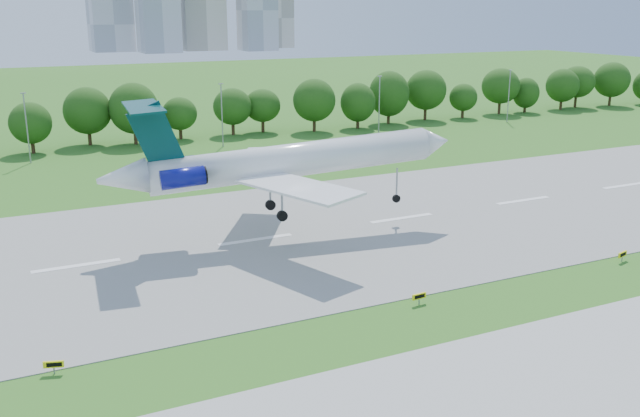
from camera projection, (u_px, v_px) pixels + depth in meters
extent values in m
plane|color=#2E691B|center=(359.00, 323.00, 61.31)|extent=(600.00, 600.00, 0.00)
cube|color=gray|center=(255.00, 240.00, 82.95)|extent=(400.00, 45.00, 0.08)
cylinder|color=#382314|center=(25.00, 143.00, 132.08)|extent=(0.70, 0.70, 3.60)
sphere|color=#1B4310|center=(23.00, 120.00, 130.88)|extent=(8.40, 8.40, 8.40)
cylinder|color=#382314|center=(230.00, 128.00, 148.86)|extent=(0.70, 0.70, 3.60)
sphere|color=#1B4310|center=(230.00, 107.00, 147.65)|extent=(8.40, 8.40, 8.40)
cylinder|color=#382314|center=(394.00, 116.00, 165.63)|extent=(0.70, 0.70, 3.60)
sphere|color=#1B4310|center=(395.00, 97.00, 164.43)|extent=(8.40, 8.40, 8.40)
cylinder|color=#382314|center=(528.00, 106.00, 182.41)|extent=(0.70, 0.70, 3.60)
sphere|color=#1B4310|center=(529.00, 88.00, 181.21)|extent=(8.40, 8.40, 8.40)
cylinder|color=#382314|center=(639.00, 97.00, 199.18)|extent=(0.70, 0.70, 3.60)
cylinder|color=gray|center=(27.00, 129.00, 122.28)|extent=(0.24, 0.24, 12.00)
cube|color=gray|center=(23.00, 93.00, 120.61)|extent=(0.90, 0.25, 0.18)
cylinder|color=gray|center=(222.00, 116.00, 136.95)|extent=(0.24, 0.24, 12.00)
cube|color=gray|center=(221.00, 84.00, 135.29)|extent=(0.90, 0.25, 0.18)
cylinder|color=gray|center=(379.00, 105.00, 151.63)|extent=(0.24, 0.24, 12.00)
cube|color=gray|center=(380.00, 76.00, 149.97)|extent=(0.90, 0.25, 0.18)
cylinder|color=gray|center=(509.00, 96.00, 166.31)|extent=(0.24, 0.24, 12.00)
cube|color=gray|center=(511.00, 70.00, 164.65)|extent=(0.90, 0.25, 0.18)
cube|color=#B2B2B7|center=(257.00, 10.00, 436.02)|extent=(20.00, 20.00, 48.00)
cube|color=beige|center=(276.00, 18.00, 468.67)|extent=(18.00, 18.00, 38.00)
cube|color=#B2B2B7|center=(111.00, 24.00, 429.37)|extent=(24.00, 24.00, 32.00)
cylinder|color=white|center=(294.00, 160.00, 82.56)|extent=(33.72, 7.39, 5.67)
cone|color=white|center=(435.00, 142.00, 88.31)|extent=(4.15, 4.26, 4.07)
cone|color=white|center=(122.00, 178.00, 76.42)|extent=(5.91, 4.45, 4.17)
cube|color=white|center=(298.00, 187.00, 75.20)|extent=(9.96, 15.47, 0.58)
cube|color=white|center=(260.00, 159.00, 89.28)|extent=(12.21, 15.25, 0.58)
cube|color=#05393B|center=(155.00, 136.00, 76.46)|extent=(5.95, 1.17, 7.58)
cube|color=#05393B|center=(143.00, 107.00, 75.23)|extent=(4.65, 10.87, 0.43)
cylinder|color=navy|center=(183.00, 178.00, 75.70)|extent=(4.97, 2.60, 2.36)
cylinder|color=navy|center=(174.00, 167.00, 80.93)|extent=(4.97, 2.60, 2.36)
cylinder|color=gray|center=(397.00, 183.00, 87.98)|extent=(0.22, 0.22, 3.89)
cylinder|color=black|center=(396.00, 199.00, 88.51)|extent=(1.03, 0.44, 1.00)
cylinder|color=gray|center=(282.00, 199.00, 80.69)|extent=(0.27, 0.27, 3.89)
cylinder|color=black|center=(282.00, 216.00, 81.22)|extent=(1.27, 0.63, 1.22)
cylinder|color=gray|center=(270.00, 189.00, 85.11)|extent=(0.27, 0.27, 3.89)
cylinder|color=black|center=(270.00, 205.00, 85.65)|extent=(1.27, 0.63, 1.22)
cube|color=gray|center=(54.00, 370.00, 52.69)|extent=(0.12, 0.12, 0.65)
cube|color=yellow|center=(53.00, 364.00, 52.57)|extent=(1.46, 0.61, 0.51)
cube|color=black|center=(53.00, 365.00, 52.47)|extent=(1.07, 0.36, 0.32)
cube|color=gray|center=(419.00, 301.00, 65.04)|extent=(0.10, 0.10, 0.66)
cube|color=yellow|center=(419.00, 296.00, 64.91)|extent=(1.51, 0.29, 0.52)
cube|color=black|center=(420.00, 297.00, 64.83)|extent=(1.13, 0.11, 0.33)
cube|color=gray|center=(622.00, 259.00, 75.93)|extent=(0.12, 0.12, 0.69)
cube|color=yellow|center=(623.00, 254.00, 75.80)|extent=(1.56, 0.58, 0.54)
cube|color=black|center=(623.00, 254.00, 75.72)|extent=(1.14, 0.32, 0.34)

